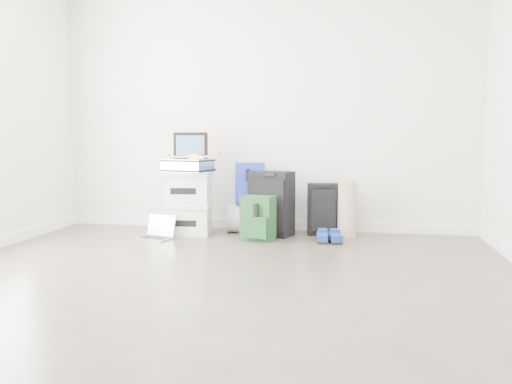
% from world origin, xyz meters
% --- Properties ---
extents(ground, '(5.00, 5.00, 0.00)m').
position_xyz_m(ground, '(0.00, 0.00, 0.00)').
color(ground, '#3C362B').
rests_on(ground, ground).
extents(room_envelope, '(4.52, 5.02, 2.71)m').
position_xyz_m(room_envelope, '(0.00, 0.02, 1.72)').
color(room_envelope, silver).
rests_on(room_envelope, ground).
extents(boxes_stack, '(0.50, 0.42, 0.66)m').
position_xyz_m(boxes_stack, '(-0.73, 2.04, 0.33)').
color(boxes_stack, silver).
rests_on(boxes_stack, ground).
extents(briefcase, '(0.52, 0.44, 0.13)m').
position_xyz_m(briefcase, '(-0.73, 2.04, 0.72)').
color(briefcase, '#B2B2B7').
rests_on(briefcase, boxes_stack).
extents(painting, '(0.37, 0.04, 0.27)m').
position_xyz_m(painting, '(-0.73, 2.14, 0.92)').
color(painting, black).
rests_on(painting, briefcase).
extents(drone, '(0.47, 0.47, 0.05)m').
position_xyz_m(drone, '(-0.65, 2.02, 0.81)').
color(drone, yellow).
rests_on(drone, briefcase).
extents(duffel_bag, '(0.55, 0.40, 0.31)m').
position_xyz_m(duffel_bag, '(-0.12, 2.30, 0.15)').
color(duffel_bag, '#93949B').
rests_on(duffel_bag, ground).
extents(blue_backpack, '(0.34, 0.27, 0.43)m').
position_xyz_m(blue_backpack, '(-0.12, 2.27, 0.52)').
color(blue_backpack, '#1A24AD').
rests_on(blue_backpack, duffel_bag).
extents(large_suitcase, '(0.48, 0.39, 0.66)m').
position_xyz_m(large_suitcase, '(0.13, 2.12, 0.33)').
color(large_suitcase, black).
rests_on(large_suitcase, ground).
extents(green_backpack, '(0.35, 0.29, 0.44)m').
position_xyz_m(green_backpack, '(0.04, 1.84, 0.21)').
color(green_backpack, '#153B1D').
rests_on(green_backpack, ground).
extents(carry_on, '(0.36, 0.26, 0.53)m').
position_xyz_m(carry_on, '(0.66, 2.27, 0.27)').
color(carry_on, black).
rests_on(carry_on, ground).
extents(shoes, '(0.27, 0.28, 0.09)m').
position_xyz_m(shoes, '(0.72, 1.87, 0.04)').
color(shoes, black).
rests_on(shoes, ground).
extents(rolled_rug, '(0.19, 0.19, 0.57)m').
position_xyz_m(rolled_rug, '(0.90, 2.19, 0.29)').
color(rolled_rug, gray).
rests_on(rolled_rug, ground).
extents(laptop, '(0.38, 0.32, 0.23)m').
position_xyz_m(laptop, '(-0.97, 1.77, 0.06)').
color(laptop, silver).
rests_on(laptop, ground).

